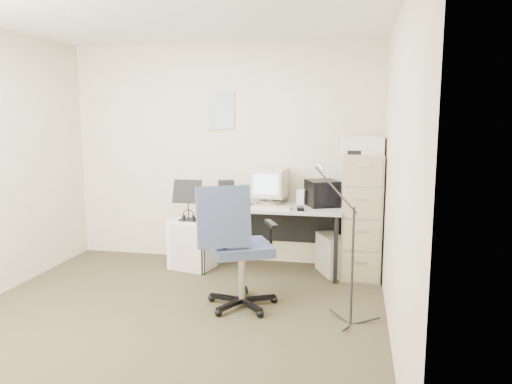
% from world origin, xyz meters
% --- Properties ---
extents(floor, '(3.60, 3.60, 0.01)m').
position_xyz_m(floor, '(0.00, 0.00, -0.01)').
color(floor, '#413721').
rests_on(floor, ground).
extents(ceiling, '(3.60, 3.60, 0.01)m').
position_xyz_m(ceiling, '(0.00, 0.00, 2.50)').
color(ceiling, white).
rests_on(ceiling, ground).
extents(wall_back, '(3.60, 0.02, 2.50)m').
position_xyz_m(wall_back, '(0.00, 1.80, 1.25)').
color(wall_back, beige).
rests_on(wall_back, ground).
extents(wall_front, '(3.60, 0.02, 2.50)m').
position_xyz_m(wall_front, '(0.00, -1.80, 1.25)').
color(wall_front, beige).
rests_on(wall_front, ground).
extents(wall_right, '(0.02, 3.60, 2.50)m').
position_xyz_m(wall_right, '(1.80, 0.00, 1.25)').
color(wall_right, beige).
rests_on(wall_right, ground).
extents(wall_calendar, '(0.30, 0.02, 0.44)m').
position_xyz_m(wall_calendar, '(-0.02, 1.79, 1.75)').
color(wall_calendar, white).
rests_on(wall_calendar, wall_back).
extents(filing_cabinet, '(0.40, 0.60, 1.30)m').
position_xyz_m(filing_cabinet, '(1.58, 1.48, 0.65)').
color(filing_cabinet, '#A49D8C').
rests_on(filing_cabinet, floor).
extents(printer, '(0.48, 0.36, 0.17)m').
position_xyz_m(printer, '(1.58, 1.50, 1.39)').
color(printer, beige).
rests_on(printer, filing_cabinet).
extents(desk, '(1.50, 0.70, 0.73)m').
position_xyz_m(desk, '(0.63, 1.45, 0.36)').
color(desk, '#A1A19A').
rests_on(desk, floor).
extents(crt_monitor, '(0.37, 0.39, 0.38)m').
position_xyz_m(crt_monitor, '(0.58, 1.58, 0.92)').
color(crt_monitor, beige).
rests_on(crt_monitor, desk).
extents(crt_tv, '(0.41, 0.42, 0.28)m').
position_xyz_m(crt_tv, '(1.16, 1.52, 0.87)').
color(crt_tv, black).
rests_on(crt_tv, desk).
extents(desk_speaker, '(0.11, 0.11, 0.16)m').
position_xyz_m(desk_speaker, '(0.93, 1.57, 0.81)').
color(desk_speaker, beige).
rests_on(desk_speaker, desk).
extents(keyboard, '(0.46, 0.19, 0.03)m').
position_xyz_m(keyboard, '(0.63, 1.25, 0.74)').
color(keyboard, beige).
rests_on(keyboard, desk).
extents(mouse, '(0.09, 0.13, 0.04)m').
position_xyz_m(mouse, '(0.96, 1.22, 0.75)').
color(mouse, black).
rests_on(mouse, desk).
extents(radio_receiver, '(0.37, 0.32, 0.09)m').
position_xyz_m(radio_receiver, '(0.08, 1.46, 0.77)').
color(radio_receiver, black).
rests_on(radio_receiver, desk).
extents(radio_speaker, '(0.21, 0.20, 0.16)m').
position_xyz_m(radio_speaker, '(0.11, 1.47, 0.90)').
color(radio_speaker, black).
rests_on(radio_speaker, radio_receiver).
extents(papers, '(0.27, 0.35, 0.02)m').
position_xyz_m(papers, '(0.31, 1.29, 0.74)').
color(papers, white).
rests_on(papers, desk).
extents(pc_tower, '(0.37, 0.49, 0.42)m').
position_xyz_m(pc_tower, '(1.27, 1.47, 0.21)').
color(pc_tower, beige).
rests_on(pc_tower, floor).
extents(office_chair, '(0.86, 0.86, 1.12)m').
position_xyz_m(office_chair, '(0.54, 0.37, 0.56)').
color(office_chair, '#333C56').
rests_on(office_chair, floor).
extents(side_cart, '(0.51, 0.45, 0.55)m').
position_xyz_m(side_cart, '(-0.26, 1.37, 0.27)').
color(side_cart, white).
rests_on(side_cart, floor).
extents(music_stand, '(0.35, 0.25, 0.46)m').
position_xyz_m(music_stand, '(-0.28, 1.34, 0.78)').
color(music_stand, black).
rests_on(music_stand, side_cart).
extents(headphones, '(0.18, 0.18, 0.03)m').
position_xyz_m(headphones, '(-0.26, 1.27, 0.59)').
color(headphones, black).
rests_on(headphones, side_cart).
extents(mic_stand, '(0.03, 0.03, 1.29)m').
position_xyz_m(mic_stand, '(1.50, 0.18, 0.64)').
color(mic_stand, black).
rests_on(mic_stand, floor).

